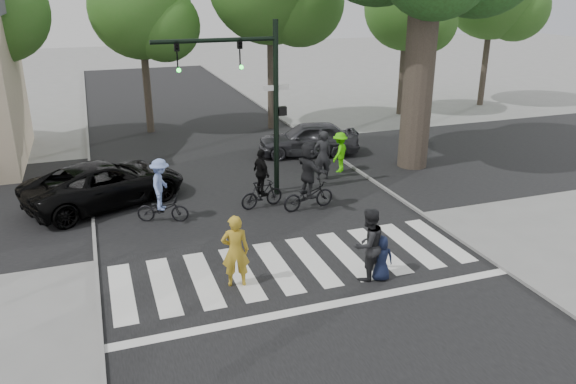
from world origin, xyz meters
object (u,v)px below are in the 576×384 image
(traffic_signal, at_px, (251,86))
(car_grey, at_px, (308,139))
(pedestrian_adult, at_px, (368,244))
(pedestrian_woman, at_px, (235,251))
(cyclist_right, at_px, (309,180))
(cyclist_mid, at_px, (262,184))
(cyclist_left, at_px, (162,195))
(car_suv, at_px, (106,183))
(pedestrian_child, at_px, (381,258))

(traffic_signal, bearing_deg, car_grey, 48.63)
(pedestrian_adult, bearing_deg, pedestrian_woman, -30.53)
(cyclist_right, distance_m, car_grey, 6.27)
(car_grey, bearing_deg, cyclist_right, -8.60)
(traffic_signal, relative_size, cyclist_mid, 2.98)
(car_grey, bearing_deg, cyclist_left, -40.05)
(cyclist_left, height_order, cyclist_mid, cyclist_left)
(car_suv, bearing_deg, traffic_signal, -124.71)
(pedestrian_woman, distance_m, cyclist_mid, 5.20)
(pedestrian_woman, relative_size, cyclist_left, 0.91)
(cyclist_left, bearing_deg, pedestrian_child, -49.83)
(car_grey, bearing_deg, cyclist_mid, -22.73)
(pedestrian_woman, height_order, pedestrian_adult, pedestrian_adult)
(cyclist_mid, height_order, car_suv, cyclist_mid)
(pedestrian_adult, relative_size, car_grey, 0.44)
(pedestrian_adult, distance_m, cyclist_right, 4.88)
(pedestrian_child, bearing_deg, car_suv, -34.82)
(traffic_signal, bearing_deg, car_suv, 167.98)
(traffic_signal, xyz_separation_m, pedestrian_woman, (-2.12, -5.75, -2.96))
(pedestrian_adult, height_order, car_grey, pedestrian_adult)
(car_grey, bearing_deg, traffic_signal, -28.63)
(pedestrian_child, height_order, cyclist_left, cyclist_left)
(pedestrian_adult, bearing_deg, traffic_signal, -97.39)
(pedestrian_child, distance_m, cyclist_left, 7.30)
(cyclist_left, xyz_separation_m, cyclist_right, (4.70, -0.54, 0.14))
(pedestrian_child, relative_size, cyclist_mid, 0.59)
(pedestrian_child, height_order, cyclist_mid, cyclist_mid)
(cyclist_left, distance_m, car_grey, 8.77)
(pedestrian_woman, height_order, car_suv, pedestrian_woman)
(traffic_signal, relative_size, pedestrian_child, 5.01)
(pedestrian_woman, height_order, car_grey, pedestrian_woman)
(cyclist_right, distance_m, car_suv, 6.85)
(pedestrian_woman, relative_size, cyclist_right, 0.81)
(pedestrian_adult, xyz_separation_m, cyclist_left, (-4.40, 5.41, -0.06))
(pedestrian_adult, bearing_deg, car_grey, -120.56)
(traffic_signal, height_order, pedestrian_adult, traffic_signal)
(pedestrian_adult, distance_m, car_suv, 9.65)
(pedestrian_child, height_order, car_suv, car_suv)
(pedestrian_child, relative_size, cyclist_right, 0.52)
(pedestrian_woman, distance_m, cyclist_left, 4.78)
(pedestrian_woman, bearing_deg, cyclist_mid, -103.63)
(pedestrian_child, bearing_deg, cyclist_right, -73.95)
(cyclist_left, bearing_deg, pedestrian_adult, -50.85)
(traffic_signal, distance_m, pedestrian_woman, 6.80)
(pedestrian_child, xyz_separation_m, car_suv, (-6.30, 7.73, 0.15))
(pedestrian_woman, distance_m, pedestrian_adult, 3.31)
(traffic_signal, bearing_deg, pedestrian_adult, -80.40)
(traffic_signal, relative_size, pedestrian_adult, 3.15)
(cyclist_right, height_order, car_suv, cyclist_right)
(cyclist_left, bearing_deg, car_suv, 126.40)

